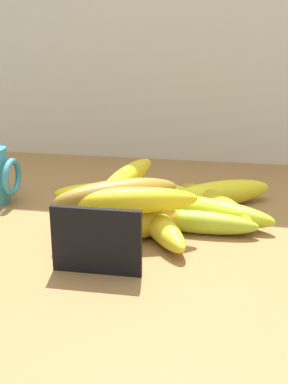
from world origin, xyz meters
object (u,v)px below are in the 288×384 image
(banana_10, at_px, (85,205))
(banana_13, at_px, (117,194))
(chalkboard_sign, at_px, (96,244))
(banana_4, at_px, (217,194))
(banana_6, at_px, (159,193))
(banana_8, at_px, (159,225))
(banana_2, at_px, (214,203))
(banana_9, at_px, (100,193))
(banana_11, at_px, (128,176))
(banana_1, at_px, (120,218))
(banana_7, at_px, (121,195))
(banana_12, at_px, (129,201))
(banana_0, at_px, (198,223))
(banana_5, at_px, (211,211))
(banana_3, at_px, (122,227))

(banana_10, bearing_deg, banana_13, -42.72)
(chalkboard_sign, xyz_separation_m, banana_4, (0.13, 0.25, -0.02))
(banana_6, relative_size, banana_8, 1.10)
(chalkboard_sign, height_order, banana_8, chalkboard_sign)
(banana_2, xyz_separation_m, banana_13, (-0.13, -0.11, 0.04))
(banana_9, distance_m, banana_11, 0.07)
(banana_1, relative_size, banana_4, 1.01)
(chalkboard_sign, xyz_separation_m, banana_6, (0.04, 0.24, -0.02))
(chalkboard_sign, distance_m, banana_1, 0.13)
(banana_7, bearing_deg, banana_11, -44.09)
(banana_8, distance_m, banana_12, 0.06)
(banana_0, height_order, banana_6, banana_6)
(banana_12, bearing_deg, banana_9, 118.39)
(chalkboard_sign, bearing_deg, banana_6, 80.60)
(chalkboard_sign, bearing_deg, banana_0, 51.12)
(banana_7, bearing_deg, banana_6, 15.20)
(banana_5, height_order, banana_12, banana_12)
(banana_2, height_order, banana_7, banana_7)
(banana_9, height_order, banana_12, banana_12)
(banana_13, bearing_deg, banana_11, 94.06)
(banana_4, xyz_separation_m, banana_11, (-0.14, -0.04, 0.04))
(banana_3, bearing_deg, banana_13, 123.03)
(banana_1, xyz_separation_m, banana_3, (0.01, -0.04, 0.00))
(banana_6, xyz_separation_m, banana_11, (-0.05, -0.03, 0.04))
(banana_10, relative_size, banana_11, 1.01)
(chalkboard_sign, bearing_deg, banana_9, 103.61)
(banana_6, bearing_deg, banana_2, -15.93)
(banana_5, xyz_separation_m, banana_9, (-0.19, 0.06, -0.00))
(banana_9, bearing_deg, banana_12, -61.61)
(banana_0, xyz_separation_m, banana_5, (0.02, 0.04, 0.00))
(banana_8, bearing_deg, banana_2, 54.37)
(banana_1, distance_m, banana_5, 0.14)
(banana_3, bearing_deg, banana_2, 45.79)
(banana_5, relative_size, banana_12, 1.03)
(banana_1, bearing_deg, banana_2, 32.63)
(banana_0, bearing_deg, banana_8, -156.48)
(banana_8, bearing_deg, banana_7, 124.96)
(banana_9, height_order, banana_11, banana_11)
(chalkboard_sign, bearing_deg, banana_2, 58.85)
(banana_1, bearing_deg, banana_4, 41.72)
(banana_4, xyz_separation_m, banana_9, (-0.19, -0.01, -0.00))
(banana_0, bearing_deg, banana_11, 147.55)
(banana_4, xyz_separation_m, banana_13, (-0.13, -0.14, 0.04))
(banana_11, height_order, banana_13, banana_13)
(banana_5, relative_size, banana_9, 1.27)
(banana_11, bearing_deg, banana_3, -81.92)
(banana_2, distance_m, banana_8, 0.12)
(banana_7, distance_m, banana_10, 0.07)
(banana_9, bearing_deg, banana_13, -65.43)
(banana_6, height_order, banana_8, banana_6)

